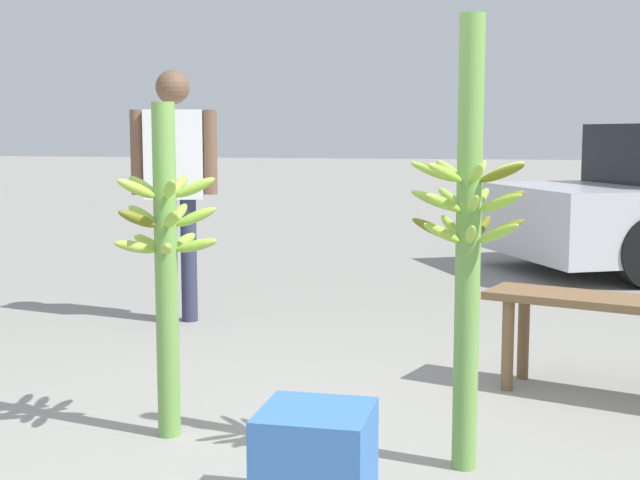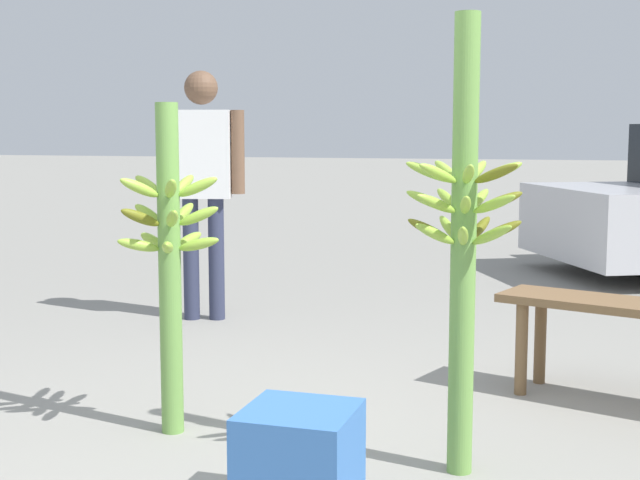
{
  "view_description": "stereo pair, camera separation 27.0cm",
  "coord_description": "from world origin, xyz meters",
  "px_view_note": "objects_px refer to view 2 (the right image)",
  "views": [
    {
      "loc": [
        0.85,
        -3.03,
        1.29
      ],
      "look_at": [
        0.06,
        0.5,
        0.85
      ],
      "focal_mm": 50.0,
      "sensor_mm": 36.0,
      "label": 1
    },
    {
      "loc": [
        1.12,
        -2.96,
        1.29
      ],
      "look_at": [
        0.06,
        0.5,
        0.85
      ],
      "focal_mm": 50.0,
      "sensor_mm": 36.0,
      "label": 2
    }
  ],
  "objects_px": {
    "banana_stalk_left": "(169,254)",
    "produce_crate": "(299,462)",
    "banana_stalk_center": "(464,236)",
    "vendor_person": "(202,170)"
  },
  "relations": [
    {
      "from": "produce_crate",
      "to": "banana_stalk_center",
      "type": "bearing_deg",
      "value": 49.71
    },
    {
      "from": "banana_stalk_center",
      "to": "produce_crate",
      "type": "height_order",
      "value": "banana_stalk_center"
    },
    {
      "from": "banana_stalk_center",
      "to": "vendor_person",
      "type": "bearing_deg",
      "value": 132.5
    },
    {
      "from": "banana_stalk_left",
      "to": "produce_crate",
      "type": "relative_size",
      "value": 3.82
    },
    {
      "from": "banana_stalk_left",
      "to": "produce_crate",
      "type": "bearing_deg",
      "value": -39.08
    },
    {
      "from": "banana_stalk_left",
      "to": "vendor_person",
      "type": "height_order",
      "value": "vendor_person"
    },
    {
      "from": "vendor_person",
      "to": "banana_stalk_center",
      "type": "bearing_deg",
      "value": -63.33
    },
    {
      "from": "vendor_person",
      "to": "produce_crate",
      "type": "bearing_deg",
      "value": -75.89
    },
    {
      "from": "banana_stalk_left",
      "to": "banana_stalk_center",
      "type": "xyz_separation_m",
      "value": [
        1.25,
        -0.1,
        0.13
      ]
    },
    {
      "from": "banana_stalk_center",
      "to": "produce_crate",
      "type": "xyz_separation_m",
      "value": [
        -0.46,
        -0.55,
        -0.72
      ]
    }
  ]
}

